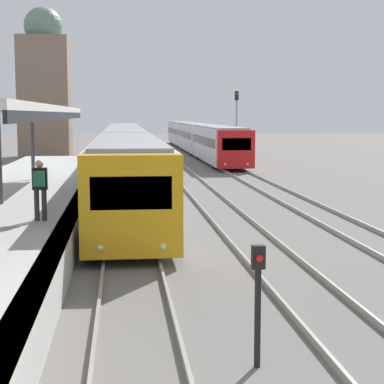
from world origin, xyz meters
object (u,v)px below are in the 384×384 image
Objects in this scene: person_on_platform at (40,185)px; signal_post_near at (258,293)px; train_near at (125,151)px; train_far at (196,136)px; signal_mast_far at (236,119)px.

person_on_platform is 0.87× the size of signal_post_near.
signal_post_near is at bearing -86.57° from train_near.
person_on_platform is 0.04× the size of train_far.
person_on_platform is 0.03× the size of train_near.
train_far is 24.01× the size of signal_post_near.
train_far is (9.85, 47.52, -0.34)m from person_on_platform.
signal_post_near is 41.08m from signal_mast_far.
signal_mast_far is (6.94, 40.42, 2.34)m from signal_post_near.
signal_mast_far is at bearing 80.26° from signal_post_near.
train_far is at bearing 84.29° from signal_post_near.
train_near is 24.85× the size of signal_post_near.
train_near is 8.39× the size of signal_mast_far.
signal_mast_far reaches higher than person_on_platform.
person_on_platform is 48.53m from train_far.
train_far reaches higher than signal_post_near.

